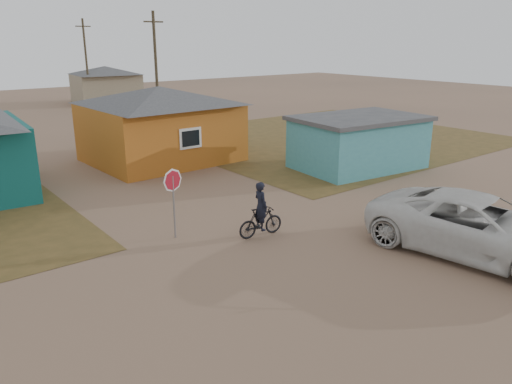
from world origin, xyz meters
TOP-DOWN VIEW (x-y plane):
  - ground at (0.00, 0.00)m, footprint 120.00×120.00m
  - grass_ne at (14.00, 13.00)m, footprint 20.00×18.00m
  - house_yellow at (2.50, 14.00)m, footprint 7.72×6.76m
  - shed_turquoise at (9.50, 6.50)m, footprint 6.71×4.93m
  - house_beige_east at (10.00, 40.00)m, footprint 6.95×6.05m
  - utility_pole_near at (6.50, 22.00)m, footprint 1.40×0.20m
  - utility_pole_far at (7.50, 38.00)m, footprint 1.40×0.20m
  - stop_sign at (-2.33, 3.95)m, footprint 0.76×0.16m
  - cyclist at (-0.03, 2.34)m, footprint 1.68×0.63m
  - vehicle at (4.15, -2.85)m, footprint 4.02×6.92m

SIDE VIEW (x-z plane):
  - ground at x=0.00m, z-range 0.00..0.00m
  - grass_ne at x=14.00m, z-range 0.00..0.01m
  - cyclist at x=-0.03m, z-range -0.25..1.60m
  - vehicle at x=4.15m, z-range 0.00..1.81m
  - shed_turquoise at x=9.50m, z-range 0.01..2.61m
  - stop_sign at x=-2.33m, z-range 0.56..2.89m
  - house_beige_east at x=10.00m, z-range 0.06..3.66m
  - house_yellow at x=2.50m, z-range 0.05..3.95m
  - utility_pole_near at x=6.50m, z-range 0.14..8.14m
  - utility_pole_far at x=7.50m, z-range 0.14..8.14m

